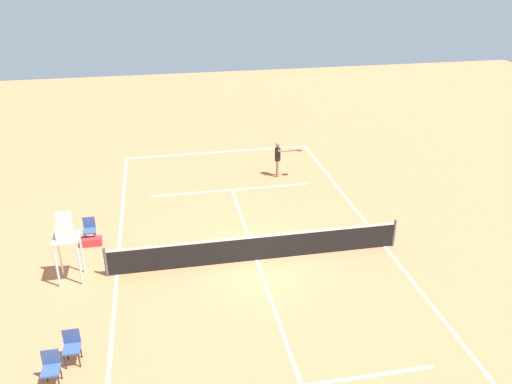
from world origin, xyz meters
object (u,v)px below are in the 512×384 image
(courtside_chair_far, at_px, (51,367))
(equipment_bag, at_px, (91,242))
(courtside_chair_near, at_px, (72,345))
(umpire_chair, at_px, (66,237))
(tennis_ball, at_px, (318,185))
(player_serving, at_px, (279,156))
(courtside_chair_mid, at_px, (89,229))

(courtside_chair_far, relative_size, equipment_bag, 1.25)
(courtside_chair_near, bearing_deg, equipment_bag, -89.11)
(umpire_chair, bearing_deg, courtside_chair_far, 91.04)
(umpire_chair, bearing_deg, tennis_ball, -151.12)
(tennis_ball, bearing_deg, courtside_chair_near, 44.68)
(tennis_ball, bearing_deg, player_serving, -42.28)
(player_serving, xyz_separation_m, courtside_chair_near, (8.10, 10.91, -0.49))
(equipment_bag, bearing_deg, tennis_ball, -160.30)
(equipment_bag, bearing_deg, courtside_chair_near, 90.89)
(tennis_ball, relative_size, umpire_chair, 0.03)
(player_serving, bearing_deg, courtside_chair_mid, -53.91)
(player_serving, height_order, tennis_ball, player_serving)
(umpire_chair, xyz_separation_m, courtside_chair_near, (-0.50, 3.93, -1.07))
(player_serving, height_order, courtside_chair_near, player_serving)
(courtside_chair_near, xyz_separation_m, equipment_bag, (0.09, -6.04, -0.38))
(umpire_chair, relative_size, courtside_chair_near, 2.54)
(player_serving, xyz_separation_m, courtside_chair_mid, (8.23, 4.57, -0.49))
(courtside_chair_near, xyz_separation_m, courtside_chair_far, (0.42, 0.69, 0.00))
(umpire_chair, height_order, courtside_chair_near, umpire_chair)
(courtside_chair_near, height_order, courtside_chair_mid, same)
(umpire_chair, distance_m, courtside_chair_mid, 2.65)
(tennis_ball, xyz_separation_m, equipment_bag, (9.72, 3.48, 0.12))
(tennis_ball, bearing_deg, equipment_bag, 19.70)
(tennis_ball, bearing_deg, umpire_chair, 28.88)
(player_serving, relative_size, courtside_chair_mid, 1.81)
(player_serving, bearing_deg, courtside_chair_far, -29.25)
(player_serving, relative_size, courtside_chair_far, 1.81)
(tennis_ball, height_order, courtside_chair_far, courtside_chair_far)
(tennis_ball, height_order, courtside_chair_mid, courtside_chair_mid)
(courtside_chair_mid, height_order, courtside_chair_far, same)
(courtside_chair_mid, bearing_deg, equipment_bag, 97.44)
(player_serving, distance_m, equipment_bag, 9.57)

